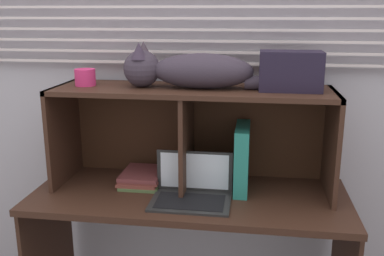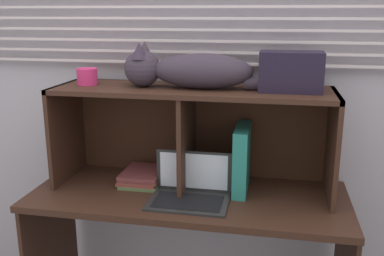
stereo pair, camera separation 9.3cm
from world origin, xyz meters
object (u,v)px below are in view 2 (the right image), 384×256
object	(u,v)px
laptop	(190,191)
binder_upright	(242,159)
book_stack	(143,176)
small_basket	(87,77)
cat	(189,70)
storage_box	(291,72)

from	to	relation	value
laptop	binder_upright	size ratio (longest dim) A/B	1.14
book_stack	small_basket	world-z (taller)	small_basket
small_basket	book_stack	bearing A→B (deg)	-0.01
cat	small_basket	world-z (taller)	cat
cat	book_stack	bearing A→B (deg)	-179.99
laptop	storage_box	distance (m)	0.68
cat	laptop	bearing A→B (deg)	-76.22
cat	storage_box	bearing A→B (deg)	0.00
cat	binder_upright	xyz separation A→B (m)	(0.25, 0.00, -0.40)
binder_upright	book_stack	distance (m)	0.49
binder_upright	cat	bearing A→B (deg)	180.00
cat	book_stack	size ratio (longest dim) A/B	3.39
binder_upright	book_stack	xyz separation A→B (m)	(-0.48, -0.00, -0.12)
small_basket	binder_upright	bearing A→B (deg)	0.00
laptop	small_basket	size ratio (longest dim) A/B	3.63
small_basket	laptop	bearing A→B (deg)	-16.28
laptop	small_basket	bearing A→B (deg)	163.72
storage_box	small_basket	bearing A→B (deg)	180.00
binder_upright	small_basket	bearing A→B (deg)	180.00
laptop	binder_upright	bearing A→B (deg)	35.89
cat	small_basket	size ratio (longest dim) A/B	8.46
laptop	book_stack	distance (m)	0.31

